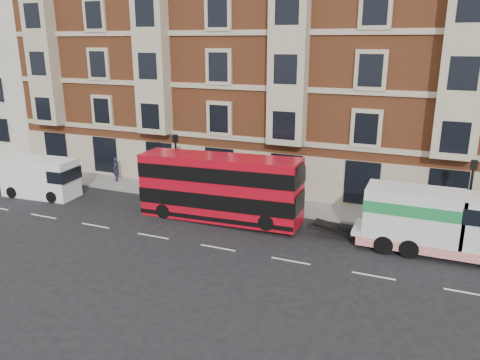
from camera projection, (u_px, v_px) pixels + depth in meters
name	position (u px, v px, depth m)	size (l,w,h in m)	color
ground	(218.00, 248.00, 24.66)	(120.00, 120.00, 0.00)	black
sidewalk	(266.00, 203.00, 31.27)	(90.00, 3.00, 0.15)	slate
victorian_terrace	(308.00, 47.00, 34.87)	(45.00, 12.00, 20.40)	brown
cream_block	(0.00, 64.00, 45.73)	(16.00, 10.00, 16.80)	beige
lamp_post_west	(176.00, 161.00, 31.59)	(0.35, 0.15, 4.35)	black
lamp_post_east	(470.00, 193.00, 24.96)	(0.35, 0.15, 4.35)	black
double_decker_bus	(219.00, 187.00, 27.89)	(9.91, 2.27, 4.01)	#AB0918
tow_truck	(436.00, 221.00, 23.55)	(7.93, 2.34, 3.30)	silver
box_van	(40.00, 178.00, 32.61)	(5.34, 2.56, 2.70)	white
pedestrian	(116.00, 169.00, 35.66)	(0.67, 0.44, 1.83)	#1D1933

